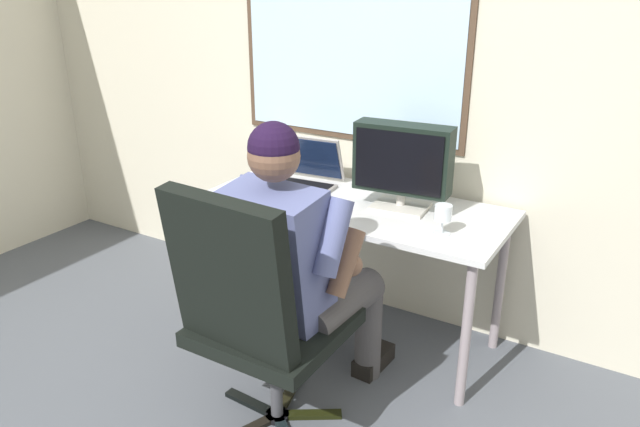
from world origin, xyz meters
The scene contains 7 objects.
wall_rear centered at (-0.02, 2.04, 1.27)m, with size 5.26×0.08×2.52m.
desk centered at (-0.15, 1.67, 0.64)m, with size 1.44×0.62×0.71m.
office_chair centered at (-0.12, 0.82, 0.59)m, with size 0.54×0.59×1.06m.
person_seated centered at (-0.10, 1.10, 0.65)m, with size 0.54×0.78×1.25m.
crt_monitor centered at (0.06, 1.72, 0.94)m, with size 0.45×0.22×0.39m.
laptop centered at (-0.48, 1.76, 0.78)m, with size 0.35×0.37×0.25m.
wine_glass centered at (0.33, 1.54, 0.80)m, with size 0.07×0.07×0.13m.
Camera 1 is at (1.09, -0.71, 1.73)m, focal length 34.09 mm.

